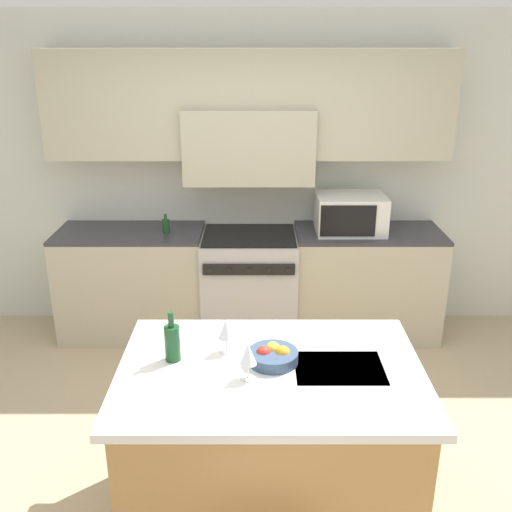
# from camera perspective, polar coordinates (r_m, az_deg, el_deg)

# --- Properties ---
(ground_plane) EXTENTS (10.00, 10.00, 0.00)m
(ground_plane) POSITION_cam_1_polar(r_m,az_deg,el_deg) (3.71, -1.05, -20.61)
(ground_plane) COLOR tan
(back_cabinetry) EXTENTS (10.00, 0.46, 2.70)m
(back_cabinetry) POSITION_cam_1_polar(r_m,az_deg,el_deg) (4.89, -0.81, 10.52)
(back_cabinetry) COLOR silver
(back_cabinetry) RESTS_ON ground_plane
(back_counter) EXTENTS (3.26, 0.62, 0.95)m
(back_counter) POSITION_cam_1_polar(r_m,az_deg,el_deg) (4.97, -0.78, -2.71)
(back_counter) COLOR #B2AD93
(back_counter) RESTS_ON ground_plane
(range_stove) EXTENTS (0.80, 0.70, 0.93)m
(range_stove) POSITION_cam_1_polar(r_m,az_deg,el_deg) (4.96, -0.78, -2.94)
(range_stove) COLOR #B7B7BC
(range_stove) RESTS_ON ground_plane
(microwave) EXTENTS (0.57, 0.44, 0.31)m
(microwave) POSITION_cam_1_polar(r_m,az_deg,el_deg) (4.82, 9.29, 4.23)
(microwave) COLOR silver
(microwave) RESTS_ON back_counter
(kitchen_island) EXTENTS (1.51, 1.04, 0.94)m
(kitchen_island) POSITION_cam_1_polar(r_m,az_deg,el_deg) (3.15, 1.29, -18.30)
(kitchen_island) COLOR #B7844C
(kitchen_island) RESTS_ON ground_plane
(wine_bottle) EXTENTS (0.08, 0.08, 0.27)m
(wine_bottle) POSITION_cam_1_polar(r_m,az_deg,el_deg) (2.92, -8.48, -8.51)
(wine_bottle) COLOR #194723
(wine_bottle) RESTS_ON kitchen_island
(wine_glass_near) EXTENTS (0.08, 0.08, 0.19)m
(wine_glass_near) POSITION_cam_1_polar(r_m,az_deg,el_deg) (2.73, -0.91, -9.87)
(wine_glass_near) COLOR white
(wine_glass_near) RESTS_ON kitchen_island
(wine_glass_far) EXTENTS (0.08, 0.08, 0.19)m
(wine_glass_far) POSITION_cam_1_polar(r_m,az_deg,el_deg) (2.95, -3.13, -7.38)
(wine_glass_far) COLOR white
(wine_glass_far) RESTS_ON kitchen_island
(fruit_bowl) EXTENTS (0.25, 0.25, 0.09)m
(fruit_bowl) POSITION_cam_1_polar(r_m,az_deg,el_deg) (2.91, 1.60, -9.90)
(fruit_bowl) COLOR #384C6B
(fruit_bowl) RESTS_ON kitchen_island
(oil_bottle_on_counter) EXTENTS (0.06, 0.06, 0.16)m
(oil_bottle_on_counter) POSITION_cam_1_polar(r_m,az_deg,el_deg) (4.81, -9.12, 3.01)
(oil_bottle_on_counter) COLOR #194723
(oil_bottle_on_counter) RESTS_ON back_counter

